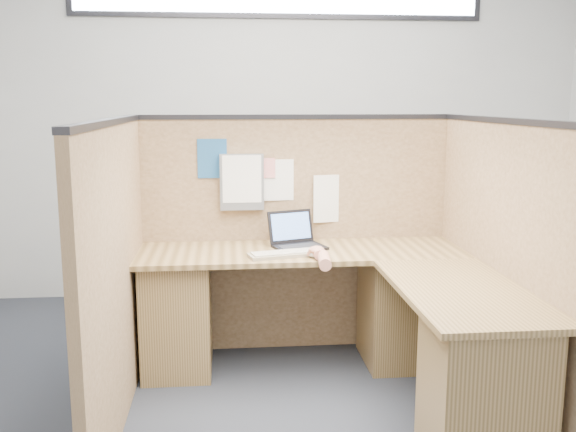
{
  "coord_description": "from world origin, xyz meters",
  "views": [
    {
      "loc": [
        -0.44,
        -3.06,
        1.62
      ],
      "look_at": [
        -0.1,
        0.5,
        0.97
      ],
      "focal_mm": 40.0,
      "sensor_mm": 36.0,
      "label": 1
    }
  ],
  "objects": [
    {
      "name": "floor",
      "position": [
        0.0,
        0.0,
        0.0
      ],
      "size": [
        5.0,
        5.0,
        0.0
      ],
      "primitive_type": "plane",
      "color": "black",
      "rests_on": "ground"
    },
    {
      "name": "wall_back",
      "position": [
        0.0,
        2.25,
        1.4
      ],
      "size": [
        5.0,
        0.0,
        5.0
      ],
      "primitive_type": "plane",
      "rotation": [
        1.57,
        0.0,
        0.0
      ],
      "color": "#AEB1B4",
      "rests_on": "floor"
    },
    {
      "name": "wall_front",
      "position": [
        0.0,
        -2.25,
        1.4
      ],
      "size": [
        5.0,
        0.0,
        5.0
      ],
      "primitive_type": "plane",
      "rotation": [
        -1.57,
        0.0,
        0.0
      ],
      "color": "#AEB1B4",
      "rests_on": "floor"
    },
    {
      "name": "cubicle_partitions",
      "position": [
        0.0,
        0.43,
        0.77
      ],
      "size": [
        2.06,
        1.83,
        1.53
      ],
      "color": "brown",
      "rests_on": "floor"
    },
    {
      "name": "l_desk",
      "position": [
        0.18,
        0.29,
        0.39
      ],
      "size": [
        1.95,
        1.75,
        0.73
      ],
      "color": "brown",
      "rests_on": "floor"
    },
    {
      "name": "laptop",
      "position": [
        -0.0,
        0.77,
        0.78
      ],
      "size": [
        0.35,
        0.36,
        0.21
      ],
      "rotation": [
        0.0,
        0.0,
        0.33
      ],
      "color": "black",
      "rests_on": "l_desk"
    },
    {
      "name": "keyboard",
      "position": [
        -0.12,
        0.53,
        0.74
      ],
      "size": [
        0.42,
        0.23,
        0.03
      ],
      "rotation": [
        0.0,
        0.0,
        0.23
      ],
      "color": "gray",
      "rests_on": "l_desk"
    },
    {
      "name": "mouse",
      "position": [
        0.07,
        0.48,
        0.75
      ],
      "size": [
        0.1,
        0.07,
        0.04
      ],
      "primitive_type": "ellipsoid",
      "rotation": [
        0.0,
        0.0,
        -0.03
      ],
      "color": "#B6B6BB",
      "rests_on": "l_desk"
    },
    {
      "name": "hand_forearm",
      "position": [
        0.08,
        0.35,
        0.77
      ],
      "size": [
        0.1,
        0.36,
        0.08
      ],
      "color": "tan",
      "rests_on": "l_desk"
    },
    {
      "name": "blue_poster",
      "position": [
        -0.53,
        0.97,
        1.26
      ],
      "size": [
        0.18,
        0.01,
        0.25
      ],
      "primitive_type": "cube",
      "rotation": [
        0.0,
        0.0,
        0.01
      ],
      "color": "navy",
      "rests_on": "cubicle_partitions"
    },
    {
      "name": "american_flag",
      "position": [
        -0.25,
        0.96,
        1.19
      ],
      "size": [
        0.19,
        0.01,
        0.33
      ],
      "color": "olive",
      "rests_on": "cubicle_partitions"
    },
    {
      "name": "file_holder",
      "position": [
        -0.35,
        0.94,
        1.11
      ],
      "size": [
        0.27,
        0.05,
        0.35
      ],
      "color": "slate",
      "rests_on": "cubicle_partitions"
    },
    {
      "name": "paper_left",
      "position": [
        -0.12,
        0.97,
        1.12
      ],
      "size": [
        0.21,
        0.02,
        0.26
      ],
      "primitive_type": "cube",
      "rotation": [
        0.0,
        0.0,
        0.06
      ],
      "color": "white",
      "rests_on": "cubicle_partitions"
    },
    {
      "name": "paper_right",
      "position": [
        0.23,
        0.97,
        0.99
      ],
      "size": [
        0.24,
        0.04,
        0.31
      ],
      "primitive_type": "cube",
      "rotation": [
        0.0,
        0.0,
        0.16
      ],
      "color": "white",
      "rests_on": "cubicle_partitions"
    }
  ]
}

